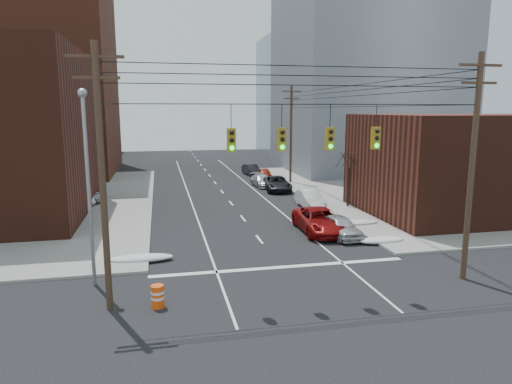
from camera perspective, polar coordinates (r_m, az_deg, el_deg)
name	(u,v)px	position (r m, az deg, el deg)	size (l,w,h in m)	color
ground	(323,321)	(19.21, 8.42, -15.69)	(160.00, 160.00, 0.00)	black
sidewalk_ne	(471,187)	(55.06, 25.29, 0.60)	(40.00, 40.00, 0.15)	gray
building_brick_tall	(10,56)	(66.90, -28.35, 14.75)	(24.00, 20.00, 30.00)	brown
building_brick_far	(48,123)	(92.33, -24.60, 7.86)	(22.00, 18.00, 12.00)	#481F15
building_office	(365,79)	(66.55, 13.50, 13.53)	(22.00, 20.00, 25.00)	gray
building_glass	(316,96)	(91.32, 7.51, 11.81)	(20.00, 18.00, 22.00)	gray
building_storefront	(467,165)	(40.47, 24.88, 3.10)	(16.00, 12.00, 8.00)	#481F15
utility_pole_left	(102,175)	(19.46, -18.69, 2.08)	(2.20, 0.28, 11.00)	#473323
utility_pole_right	(472,164)	(24.27, 25.42, 3.15)	(2.20, 0.28, 11.00)	#473323
utility_pole_far	(291,133)	(52.32, 4.39, 7.39)	(2.20, 0.28, 11.00)	#473323
traffic_signals	(306,138)	(20.16, 6.27, 6.78)	(17.00, 0.42, 2.02)	black
street_light	(87,172)	(22.57, -20.32, 2.42)	(0.44, 0.44, 9.32)	gray
bare_tree	(348,181)	(39.90, 11.48, 1.33)	(2.09, 2.20, 4.93)	black
snow_nw	(141,258)	(26.46, -14.13, -8.02)	(3.50, 1.08, 0.42)	silver
snow_ne	(382,240)	(30.15, 15.43, -5.83)	(3.00, 1.08, 0.42)	silver
snow_east_far	(352,223)	(34.06, 11.96, -3.84)	(4.00, 1.08, 0.42)	silver
red_pickup	(320,221)	(31.81, 8.00, -3.57)	(2.73, 5.93, 1.65)	maroon
parked_car_a	(340,227)	(30.88, 10.50, -4.27)	(1.70, 4.22, 1.44)	silver
parked_car_b	(310,199)	(39.71, 6.75, -0.89)	(1.58, 4.54, 1.50)	white
parked_car_c	(277,184)	(47.72, 2.65, 1.06)	(2.50, 5.43, 1.51)	black
parked_car_d	(262,181)	(50.39, 0.77, 1.45)	(1.84, 4.53, 1.32)	#B8B7BC
parked_car_e	(265,173)	(56.13, 1.11, 2.33)	(1.50, 3.74, 1.27)	maroon
parked_car_f	(251,170)	(59.30, -0.58, 2.81)	(1.47, 4.23, 1.39)	black
lot_car_a	(71,199)	(42.25, -22.10, -0.86)	(1.33, 3.80, 1.25)	white
lot_car_b	(79,196)	(43.46, -21.26, -0.51)	(2.09, 4.54, 1.26)	#ADAEB2
lot_car_d	(43,200)	(43.13, -25.12, -0.86)	(1.50, 3.72, 1.27)	#B2B1B6
construction_barrel	(158,296)	(20.44, -12.20, -12.60)	(0.73, 0.73, 0.99)	#F2490C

